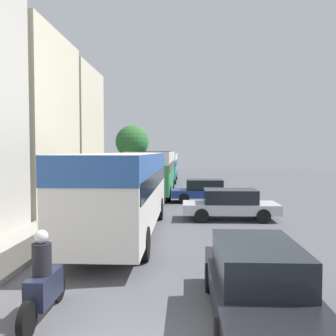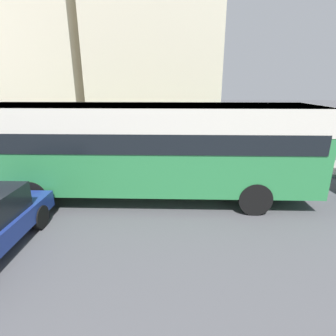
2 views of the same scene
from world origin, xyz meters
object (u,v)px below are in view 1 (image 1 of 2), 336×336
bus_following (154,167)px  car_crossing (257,280)px  bus_third_in_line (164,163)px  pedestrian_near_curb (59,194)px  motorcycle_behind_lead (43,283)px  car_far_curb (204,190)px  bus_lead (124,182)px  car_distant (230,204)px

bus_following → car_crossing: size_ratio=2.40×
bus_third_in_line → pedestrian_near_curb: bus_third_in_line is taller
bus_following → motorcycle_behind_lead: 19.98m
pedestrian_near_curb → bus_following: bearing=64.9°
bus_following → pedestrian_near_curb: bearing=-115.1°
motorcycle_behind_lead → car_far_curb: bearing=76.7°
bus_lead → motorcycle_behind_lead: (-0.39, -7.10, -1.33)m
bus_following → car_distant: (4.33, -9.41, -1.29)m
bus_lead → pedestrian_near_curb: size_ratio=5.90×
bus_third_in_line → bus_following: bearing=-90.3°
bus_lead → bus_third_in_line: bus_lead is taller
motorcycle_behind_lead → pedestrian_near_curb: (-3.57, 11.35, 0.38)m
motorcycle_behind_lead → pedestrian_near_curb: bearing=107.5°
bus_lead → car_far_curb: bearing=69.3°
bus_following → car_far_curb: (3.44, -3.53, -1.29)m
car_crossing → motorcycle_behind_lead: bearing=1.9°
car_far_curb → pedestrian_near_curb: bearing=124.1°
bus_following → bus_lead: bearing=-90.3°
bus_third_in_line → motorcycle_behind_lead: (-0.52, -31.54, -1.21)m
car_distant → bus_following: bearing=-155.3°
bus_following → pedestrian_near_curb: 9.52m
bus_lead → car_distant: size_ratio=2.42×
motorcycle_behind_lead → pedestrian_near_curb: 11.90m
car_crossing → car_far_curb: bearing=-89.4°
car_crossing → pedestrian_near_curb: (-7.62, 11.21, 0.29)m
bus_lead → motorcycle_behind_lead: bus_lead is taller
car_crossing → pedestrian_near_curb: 13.56m
bus_following → car_crossing: (3.60, -19.79, -1.27)m
bus_following → car_far_curb: 5.09m
car_crossing → car_distant: (0.73, 10.38, -0.02)m
bus_following → motorcycle_behind_lead: bus_following is taller
bus_following → car_distant: bus_following is taller
car_crossing → car_distant: car_crossing is taller
bus_following → bus_third_in_line: 11.62m
bus_lead → bus_third_in_line: (0.13, 24.44, -0.12)m
car_distant → car_far_curb: bearing=-171.4°
motorcycle_behind_lead → bus_following: bearing=88.7°
motorcycle_behind_lead → car_far_curb: (3.89, 16.40, 0.06)m
motorcycle_behind_lead → car_crossing: 4.06m
bus_third_in_line → car_distant: bearing=-78.5°
bus_lead → motorcycle_behind_lead: 7.24m
car_far_curb → pedestrian_near_curb: 9.01m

